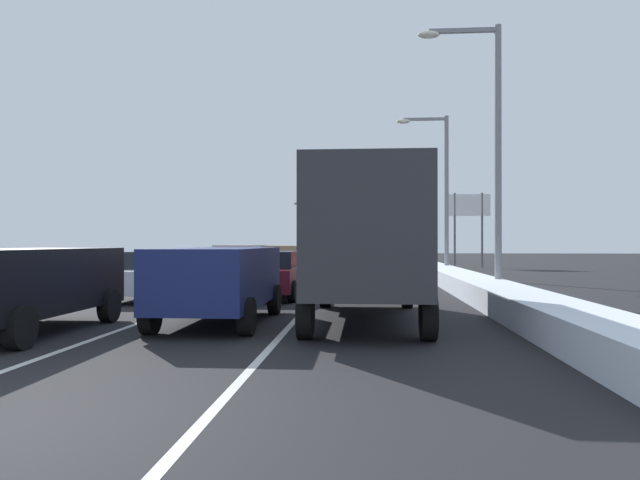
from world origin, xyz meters
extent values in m
plane|color=black|center=(0.00, 22.64, 0.00)|extent=(147.13, 147.13, 0.00)
cube|color=silver|center=(1.70, 28.29, 0.00)|extent=(0.14, 62.25, 0.01)
cube|color=silver|center=(-1.70, 28.29, 0.00)|extent=(0.14, 62.25, 0.01)
cube|color=silver|center=(7.00, 28.29, 0.31)|extent=(1.45, 62.25, 0.63)
cube|color=silver|center=(-7.00, 28.29, 0.29)|extent=(1.42, 62.25, 0.57)
cube|color=black|center=(3.33, 10.95, 1.56)|extent=(2.35, 2.20, 2.00)
cube|color=#333338|center=(3.33, 7.35, 2.06)|extent=(2.35, 5.00, 2.60)
cylinder|color=black|center=(2.21, 11.25, 0.46)|extent=(0.28, 0.92, 0.92)
cylinder|color=black|center=(4.46, 11.25, 0.46)|extent=(0.28, 0.92, 0.92)
cylinder|color=black|center=(2.21, 5.85, 0.46)|extent=(0.28, 0.92, 0.92)
cylinder|color=black|center=(4.46, 5.85, 0.46)|extent=(0.28, 0.92, 0.92)
cube|color=silver|center=(3.16, 17.10, 0.63)|extent=(1.82, 4.50, 0.70)
cube|color=black|center=(3.16, 16.95, 1.23)|extent=(1.64, 2.20, 0.55)
cube|color=red|center=(2.47, 14.90, 0.75)|extent=(0.24, 0.08, 0.14)
cube|color=red|center=(3.85, 14.90, 0.75)|extent=(0.24, 0.08, 0.14)
cylinder|color=black|center=(2.27, 18.65, 0.33)|extent=(0.22, 0.66, 0.66)
cylinder|color=black|center=(4.05, 18.65, 0.33)|extent=(0.22, 0.66, 0.66)
cylinder|color=black|center=(2.27, 15.55, 0.33)|extent=(0.22, 0.66, 0.66)
cylinder|color=black|center=(4.05, 15.55, 0.33)|extent=(0.22, 0.66, 0.66)
cube|color=maroon|center=(3.35, 23.97, 1.04)|extent=(1.95, 4.90, 1.25)
cube|color=black|center=(3.35, 21.56, 1.32)|extent=(1.56, 0.06, 0.55)
cube|color=red|center=(2.57, 21.57, 0.94)|extent=(0.20, 0.08, 0.28)
cube|color=red|center=(4.13, 21.57, 0.94)|extent=(0.20, 0.08, 0.28)
cylinder|color=black|center=(2.39, 25.67, 0.37)|extent=(0.25, 0.74, 0.74)
cylinder|color=black|center=(4.30, 25.67, 0.37)|extent=(0.25, 0.74, 0.74)
cylinder|color=black|center=(2.39, 22.27, 0.37)|extent=(0.25, 0.74, 0.74)
cylinder|color=black|center=(4.30, 22.27, 0.37)|extent=(0.25, 0.74, 0.74)
cube|color=#B7BABF|center=(3.61, 29.74, 0.63)|extent=(1.82, 4.50, 0.70)
cube|color=black|center=(3.61, 29.59, 1.23)|extent=(1.64, 2.20, 0.55)
cube|color=red|center=(2.91, 27.54, 0.75)|extent=(0.24, 0.08, 0.14)
cube|color=red|center=(4.30, 27.54, 0.75)|extent=(0.24, 0.08, 0.14)
cylinder|color=black|center=(2.72, 31.29, 0.33)|extent=(0.22, 0.66, 0.66)
cylinder|color=black|center=(4.50, 31.29, 0.33)|extent=(0.22, 0.66, 0.66)
cylinder|color=black|center=(2.72, 28.19, 0.33)|extent=(0.22, 0.66, 0.66)
cylinder|color=black|center=(4.50, 28.19, 0.33)|extent=(0.22, 0.66, 0.66)
cube|color=#1E5633|center=(3.32, 36.02, 0.63)|extent=(1.82, 4.50, 0.70)
cube|color=black|center=(3.32, 35.87, 1.23)|extent=(1.64, 2.20, 0.55)
cube|color=red|center=(2.63, 33.82, 0.75)|extent=(0.24, 0.08, 0.14)
cube|color=red|center=(4.02, 33.82, 0.75)|extent=(0.24, 0.08, 0.14)
cylinder|color=black|center=(2.43, 37.57, 0.33)|extent=(0.22, 0.66, 0.66)
cylinder|color=black|center=(4.21, 37.57, 0.33)|extent=(0.22, 0.66, 0.66)
cylinder|color=black|center=(2.43, 34.47, 0.33)|extent=(0.22, 0.66, 0.66)
cylinder|color=black|center=(4.21, 34.47, 0.33)|extent=(0.22, 0.66, 0.66)
cube|color=navy|center=(0.09, 7.85, 1.04)|extent=(1.95, 4.90, 1.25)
cube|color=black|center=(0.09, 5.44, 1.32)|extent=(1.56, 0.06, 0.55)
cube|color=red|center=(-0.69, 5.45, 0.94)|extent=(0.20, 0.08, 0.28)
cube|color=red|center=(0.87, 5.45, 0.94)|extent=(0.20, 0.08, 0.28)
cylinder|color=black|center=(-0.87, 9.55, 0.37)|extent=(0.25, 0.74, 0.74)
cylinder|color=black|center=(1.04, 9.55, 0.37)|extent=(0.25, 0.74, 0.74)
cylinder|color=black|center=(-0.87, 6.15, 0.37)|extent=(0.25, 0.74, 0.74)
cylinder|color=black|center=(1.04, 6.15, 0.37)|extent=(0.25, 0.74, 0.74)
cube|color=maroon|center=(0.24, 13.95, 0.63)|extent=(1.82, 4.50, 0.70)
cube|color=black|center=(0.24, 13.80, 1.23)|extent=(1.64, 2.20, 0.55)
cube|color=red|center=(-0.45, 11.75, 0.75)|extent=(0.24, 0.08, 0.14)
cube|color=red|center=(0.93, 11.75, 0.75)|extent=(0.24, 0.08, 0.14)
cylinder|color=black|center=(-0.65, 15.50, 0.33)|extent=(0.22, 0.66, 0.66)
cylinder|color=black|center=(1.13, 15.50, 0.33)|extent=(0.22, 0.66, 0.66)
cylinder|color=black|center=(-0.65, 12.40, 0.33)|extent=(0.22, 0.66, 0.66)
cylinder|color=black|center=(1.13, 12.40, 0.33)|extent=(0.22, 0.66, 0.66)
cube|color=#937F60|center=(0.10, 20.75, 1.04)|extent=(1.95, 4.90, 1.25)
cube|color=black|center=(0.10, 18.34, 1.32)|extent=(1.56, 0.06, 0.55)
cube|color=red|center=(-0.68, 18.35, 0.94)|extent=(0.20, 0.08, 0.28)
cube|color=red|center=(0.88, 18.35, 0.94)|extent=(0.20, 0.08, 0.28)
cylinder|color=black|center=(-0.85, 22.45, 0.37)|extent=(0.25, 0.74, 0.74)
cylinder|color=black|center=(1.06, 22.45, 0.37)|extent=(0.25, 0.74, 0.74)
cylinder|color=black|center=(-0.85, 19.05, 0.37)|extent=(0.25, 0.74, 0.74)
cylinder|color=black|center=(1.06, 19.05, 0.37)|extent=(0.25, 0.74, 0.74)
cube|color=#38383D|center=(0.07, 26.97, 0.63)|extent=(1.82, 4.50, 0.70)
cube|color=black|center=(0.07, 26.82, 1.23)|extent=(1.64, 2.20, 0.55)
cube|color=red|center=(-0.62, 24.77, 0.75)|extent=(0.24, 0.08, 0.14)
cube|color=red|center=(0.76, 24.77, 0.75)|extent=(0.24, 0.08, 0.14)
cylinder|color=black|center=(-0.82, 28.52, 0.33)|extent=(0.22, 0.66, 0.66)
cylinder|color=black|center=(0.96, 28.52, 0.33)|extent=(0.22, 0.66, 0.66)
cylinder|color=black|center=(-0.82, 25.42, 0.33)|extent=(0.22, 0.66, 0.66)
cylinder|color=black|center=(0.96, 25.42, 0.33)|extent=(0.22, 0.66, 0.66)
cube|color=slate|center=(0.15, 34.07, 1.04)|extent=(1.95, 4.90, 1.25)
cube|color=black|center=(0.15, 31.66, 1.32)|extent=(1.56, 0.06, 0.55)
cube|color=red|center=(-0.63, 31.67, 0.94)|extent=(0.20, 0.08, 0.28)
cube|color=red|center=(0.93, 31.67, 0.94)|extent=(0.20, 0.08, 0.28)
cylinder|color=black|center=(-0.81, 35.77, 0.37)|extent=(0.25, 0.74, 0.74)
cylinder|color=black|center=(1.10, 35.77, 0.37)|extent=(0.25, 0.74, 0.74)
cylinder|color=black|center=(-0.81, 32.37, 0.37)|extent=(0.25, 0.74, 0.74)
cylinder|color=black|center=(1.10, 32.37, 0.37)|extent=(0.25, 0.74, 0.74)
cube|color=black|center=(-3.38, 6.08, 1.04)|extent=(1.95, 4.90, 1.25)
cylinder|color=black|center=(-4.33, 7.78, 0.37)|extent=(0.25, 0.74, 0.74)
cylinder|color=black|center=(-2.42, 7.78, 0.37)|extent=(0.25, 0.74, 0.74)
cylinder|color=black|center=(-2.42, 4.38, 0.37)|extent=(0.25, 0.74, 0.74)
cube|color=silver|center=(-3.27, 13.19, 0.63)|extent=(1.82, 4.50, 0.70)
cube|color=black|center=(-3.27, 13.04, 1.23)|extent=(1.64, 2.20, 0.55)
cube|color=red|center=(-3.96, 10.99, 0.75)|extent=(0.24, 0.08, 0.14)
cube|color=red|center=(-2.58, 10.99, 0.75)|extent=(0.24, 0.08, 0.14)
cylinder|color=black|center=(-4.16, 14.74, 0.33)|extent=(0.22, 0.66, 0.66)
cylinder|color=black|center=(-2.38, 14.74, 0.33)|extent=(0.22, 0.66, 0.66)
cylinder|color=black|center=(-4.16, 11.64, 0.33)|extent=(0.22, 0.66, 0.66)
cylinder|color=black|center=(-2.38, 11.64, 0.33)|extent=(0.22, 0.66, 0.66)
cube|color=maroon|center=(-3.42, 19.80, 0.63)|extent=(1.82, 4.50, 0.70)
cube|color=black|center=(-3.42, 19.65, 1.23)|extent=(1.64, 2.20, 0.55)
cube|color=red|center=(-4.11, 17.60, 0.75)|extent=(0.24, 0.08, 0.14)
cube|color=red|center=(-2.72, 17.60, 0.75)|extent=(0.24, 0.08, 0.14)
cylinder|color=black|center=(-4.31, 21.35, 0.33)|extent=(0.22, 0.66, 0.66)
cylinder|color=black|center=(-2.53, 21.35, 0.33)|extent=(0.22, 0.66, 0.66)
cylinder|color=black|center=(-4.31, 18.25, 0.33)|extent=(0.22, 0.66, 0.66)
cylinder|color=black|center=(-2.53, 18.25, 0.33)|extent=(0.22, 0.66, 0.66)
cube|color=#B7BABF|center=(-3.53, 26.75, 1.04)|extent=(1.95, 4.90, 1.25)
cube|color=black|center=(-3.53, 24.34, 1.32)|extent=(1.56, 0.06, 0.55)
cube|color=red|center=(-4.31, 24.35, 0.94)|extent=(0.20, 0.08, 0.28)
cube|color=red|center=(-2.75, 24.35, 0.94)|extent=(0.20, 0.08, 0.28)
cylinder|color=black|center=(-4.48, 28.45, 0.37)|extent=(0.25, 0.74, 0.74)
cylinder|color=black|center=(-2.57, 28.45, 0.37)|extent=(0.25, 0.74, 0.74)
cylinder|color=black|center=(-4.48, 25.05, 0.37)|extent=(0.25, 0.74, 0.74)
cylinder|color=black|center=(-2.57, 25.05, 0.37)|extent=(0.25, 0.74, 0.74)
cube|color=#1E5633|center=(-3.20, 33.80, 0.63)|extent=(1.82, 4.50, 0.70)
cube|color=black|center=(-3.20, 33.65, 1.23)|extent=(1.64, 2.20, 0.55)
cube|color=red|center=(-3.90, 31.60, 0.75)|extent=(0.24, 0.08, 0.14)
cube|color=red|center=(-2.51, 31.60, 0.75)|extent=(0.24, 0.08, 0.14)
cylinder|color=black|center=(-4.09, 35.35, 0.33)|extent=(0.22, 0.66, 0.66)
cylinder|color=black|center=(-2.31, 35.35, 0.33)|extent=(0.22, 0.66, 0.66)
cylinder|color=black|center=(-4.09, 32.25, 0.33)|extent=(0.22, 0.66, 0.66)
cylinder|color=black|center=(-2.31, 32.25, 0.33)|extent=(0.22, 0.66, 0.66)
cylinder|color=slate|center=(6.60, 56.59, 3.10)|extent=(0.28, 0.28, 6.20)
cube|color=slate|center=(1.20, 56.59, 5.95)|extent=(10.80, 0.20, 0.20)
cube|color=black|center=(3.40, 56.59, 5.38)|extent=(0.34, 0.34, 0.95)
sphere|color=red|center=(3.40, 56.40, 5.66)|extent=(0.22, 0.22, 0.22)
sphere|color=#593F0C|center=(3.40, 56.40, 5.38)|extent=(0.22, 0.22, 0.22)
sphere|color=#0C3819|center=(3.40, 56.40, 5.09)|extent=(0.22, 0.22, 0.22)
cube|color=black|center=(0.00, 56.59, 5.38)|extent=(0.34, 0.34, 0.95)
sphere|color=red|center=(0.00, 56.40, 5.66)|extent=(0.22, 0.22, 0.22)
sphere|color=#593F0C|center=(0.00, 56.40, 5.38)|extent=(0.22, 0.22, 0.22)
sphere|color=#0C3819|center=(0.00, 56.40, 5.09)|extent=(0.22, 0.22, 0.22)
cube|color=black|center=(-3.40, 56.59, 5.38)|extent=(0.34, 0.34, 0.95)
sphere|color=red|center=(-3.40, 56.40, 5.66)|extent=(0.22, 0.22, 0.22)
sphere|color=#593F0C|center=(-3.40, 56.40, 5.38)|extent=(0.22, 0.22, 0.22)
sphere|color=#0C3819|center=(-3.40, 56.40, 5.09)|extent=(0.22, 0.22, 0.22)
cylinder|color=gray|center=(7.56, 14.15, 4.39)|extent=(0.22, 0.22, 8.78)
cube|color=gray|center=(6.46, 14.15, 8.63)|extent=(2.20, 0.14, 0.14)
ellipsoid|color=#EAE5C6|center=(5.36, 14.15, 8.53)|extent=(0.70, 0.36, 0.24)
cylinder|color=gray|center=(7.48, 25.47, 4.16)|extent=(0.22, 0.22, 8.33)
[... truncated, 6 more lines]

